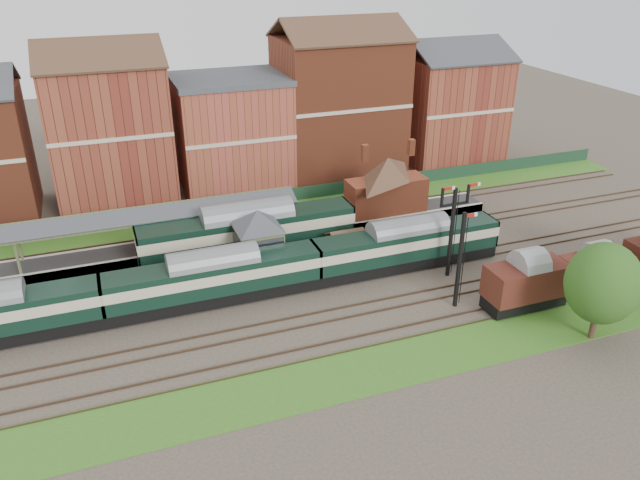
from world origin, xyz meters
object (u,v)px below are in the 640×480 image
object	(u,v)px
semaphore_bracket	(452,226)
dmu_train	(214,278)
platform_railcar	(248,232)
goods_van_a	(526,283)
signal_box	(259,241)

from	to	relation	value
semaphore_bracket	dmu_train	size ratio (longest dim) A/B	0.16
platform_railcar	goods_van_a	bearing A→B (deg)	-40.81
semaphore_bracket	signal_box	bearing A→B (deg)	159.08
signal_box	goods_van_a	world-z (taller)	signal_box
semaphore_bracket	dmu_train	distance (m)	19.82
platform_railcar	goods_van_a	xyz separation A→B (m)	(17.95, -15.50, -0.39)
semaphore_bracket	dmu_train	bearing A→B (deg)	172.70
signal_box	dmu_train	distance (m)	5.61
semaphore_bracket	dmu_train	xyz separation A→B (m)	(-19.52, 2.50, -2.36)
signal_box	platform_railcar	world-z (taller)	signal_box
goods_van_a	dmu_train	bearing A→B (deg)	158.06
dmu_train	goods_van_a	size ratio (longest dim) A/B	7.89
goods_van_a	platform_railcar	bearing A→B (deg)	139.19
semaphore_bracket	goods_van_a	world-z (taller)	semaphore_bracket
signal_box	dmu_train	xyz separation A→B (m)	(-4.48, -3.25, -0.92)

